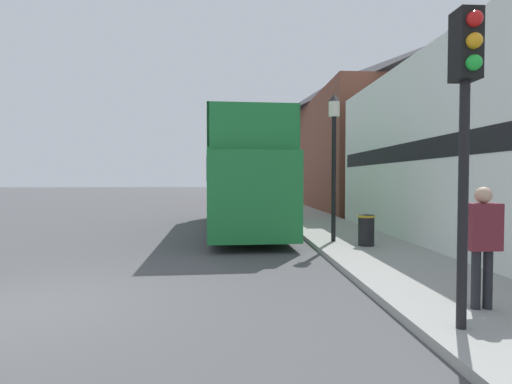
{
  "coord_description": "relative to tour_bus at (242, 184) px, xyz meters",
  "views": [
    {
      "loc": [
        3.1,
        -6.24,
        2.0
      ],
      "look_at": [
        4.08,
        10.71,
        1.45
      ],
      "focal_mm": 28.0,
      "sensor_mm": 36.0,
      "label": 1
    }
  ],
  "objects": [
    {
      "name": "lamp_post_third",
      "position": [
        2.56,
        13.45,
        1.58
      ],
      "size": [
        0.35,
        0.35,
        4.71
      ],
      "color": "black",
      "rests_on": "sidewalk"
    },
    {
      "name": "lamp_post_nearest",
      "position": [
        2.65,
        -4.05,
        1.37
      ],
      "size": [
        0.35,
        0.35,
        4.36
      ],
      "color": "black",
      "rests_on": "sidewalk"
    },
    {
      "name": "pedestrian_nearest",
      "position": [
        3.2,
        -10.29,
        -0.61
      ],
      "size": [
        0.46,
        0.25,
        1.75
      ],
      "color": "#232328",
      "rests_on": "sidewalk"
    },
    {
      "name": "parked_car_ahead_of_bus",
      "position": [
        0.82,
        8.71,
        -1.1
      ],
      "size": [
        1.99,
        4.38,
        1.49
      ],
      "rotation": [
        0.0,
        0.0,
        -0.04
      ],
      "color": "silver",
      "rests_on": "ground_plane"
    },
    {
      "name": "litter_bin",
      "position": [
        3.36,
        -4.87,
        -1.2
      ],
      "size": [
        0.48,
        0.48,
        0.86
      ],
      "color": "black",
      "rests_on": "sidewalk"
    },
    {
      "name": "traffic_signal",
      "position": [
        2.49,
        -11.02,
        1.2
      ],
      "size": [
        0.28,
        0.42,
        3.91
      ],
      "color": "black",
      "rests_on": "sidewalk"
    },
    {
      "name": "brick_terrace_rear",
      "position": [
        7.82,
        16.02,
        3.17
      ],
      "size": [
        6.0,
        25.24,
        9.94
      ],
      "color": "brown",
      "rests_on": "ground_plane"
    },
    {
      "name": "ground_plane",
      "position": [
        -3.45,
        11.5,
        -1.8
      ],
      "size": [
        144.0,
        144.0,
        0.0
      ],
      "primitive_type": "plane",
      "color": "#4C4C4F"
    },
    {
      "name": "pub_white_frontage",
      "position": [
        7.81,
        -4.42,
        0.98
      ],
      "size": [
        6.01,
        13.54,
        5.57
      ],
      "color": "white",
      "rests_on": "ground_plane"
    },
    {
      "name": "sidewalk",
      "position": [
        3.4,
        8.5,
        -1.73
      ],
      "size": [
        2.84,
        108.0,
        0.14
      ],
      "color": "#999993",
      "rests_on": "ground_plane"
    },
    {
      "name": "lamp_post_second",
      "position": [
        2.68,
        4.7,
        1.47
      ],
      "size": [
        0.35,
        0.35,
        4.52
      ],
      "color": "black",
      "rests_on": "sidewalk"
    },
    {
      "name": "tour_bus",
      "position": [
        0.0,
        0.0,
        0.0
      ],
      "size": [
        3.03,
        10.47,
        4.08
      ],
      "rotation": [
        0.0,
        0.0,
        0.05
      ],
      "color": "#1E7A38",
      "rests_on": "ground_plane"
    }
  ]
}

